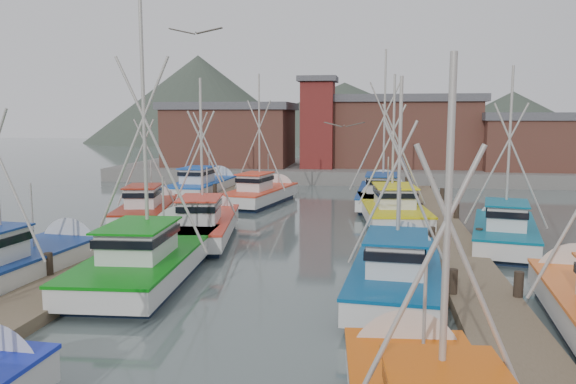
# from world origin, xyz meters

# --- Properties ---
(ground) EXTENTS (260.00, 260.00, 0.00)m
(ground) POSITION_xyz_m (0.00, 0.00, 0.00)
(ground) COLOR #4D5D5C
(ground) RESTS_ON ground
(dock_left) EXTENTS (2.30, 46.00, 1.50)m
(dock_left) POSITION_xyz_m (-7.00, 4.04, 0.21)
(dock_left) COLOR brown
(dock_left) RESTS_ON ground
(dock_right) EXTENTS (2.30, 46.00, 1.50)m
(dock_right) POSITION_xyz_m (7.00, 4.04, 0.21)
(dock_right) COLOR brown
(dock_right) RESTS_ON ground
(quay) EXTENTS (44.00, 16.00, 1.20)m
(quay) POSITION_xyz_m (0.00, 37.00, 0.60)
(quay) COLOR slate
(quay) RESTS_ON ground
(shed_left) EXTENTS (12.72, 8.48, 6.20)m
(shed_left) POSITION_xyz_m (-11.00, 35.00, 4.34)
(shed_left) COLOR #582D27
(shed_left) RESTS_ON quay
(shed_center) EXTENTS (14.84, 9.54, 6.90)m
(shed_center) POSITION_xyz_m (6.00, 37.00, 4.69)
(shed_center) COLOR #582D27
(shed_center) RESTS_ON quay
(shed_right) EXTENTS (8.48, 6.36, 5.20)m
(shed_right) POSITION_xyz_m (17.00, 34.00, 3.84)
(shed_right) COLOR #582D27
(shed_right) RESTS_ON quay
(lookout_tower) EXTENTS (3.60, 3.60, 8.50)m
(lookout_tower) POSITION_xyz_m (-2.00, 33.00, 5.55)
(lookout_tower) COLOR maroon
(lookout_tower) RESTS_ON quay
(distant_hills) EXTENTS (175.00, 140.00, 42.00)m
(distant_hills) POSITION_xyz_m (-12.76, 122.59, 0.00)
(distant_hills) COLOR #3F4A3D
(distant_hills) RESTS_ON ground
(boat_4) EXTENTS (4.49, 10.53, 11.20)m
(boat_4) POSITION_xyz_m (-4.83, 0.11, 0.69)
(boat_4) COLOR #0F1C35
(boat_4) RESTS_ON ground
(boat_5) EXTENTS (3.49, 9.30, 8.10)m
(boat_5) POSITION_xyz_m (4.31, -0.58, 0.68)
(boat_5) COLOR #0F1C35
(boat_5) RESTS_ON ground
(boat_6) EXTENTS (3.57, 9.18, 8.60)m
(boat_6) POSITION_xyz_m (-9.34, -1.87, 0.68)
(boat_6) COLOR #0F1C35
(boat_6) RESTS_ON ground
(boat_8) EXTENTS (4.07, 9.20, 8.58)m
(boat_8) POSITION_xyz_m (-4.88, 6.63, 0.68)
(boat_8) COLOR #0F1C35
(boat_8) RESTS_ON ground
(boat_9) EXTENTS (4.26, 10.47, 9.32)m
(boat_9) POSITION_xyz_m (4.36, 13.04, 0.68)
(boat_9) COLOR #0F1C35
(boat_9) RESTS_ON ground
(boat_10) EXTENTS (4.11, 8.68, 7.96)m
(boat_10) POSITION_xyz_m (-9.42, 10.39, 0.68)
(boat_10) COLOR #0F1C35
(boat_10) RESTS_ON ground
(boat_11) EXTENTS (4.15, 8.82, 8.96)m
(boat_11) POSITION_xyz_m (9.54, 7.19, 0.68)
(boat_11) COLOR #0F1C35
(boat_11) RESTS_ON ground
(boat_12) EXTENTS (4.17, 8.97, 9.60)m
(boat_12) POSITION_xyz_m (-4.25, 18.21, 0.68)
(boat_12) COLOR #0F1C35
(boat_12) RESTS_ON ground
(boat_13) EXTENTS (4.58, 10.45, 11.43)m
(boat_13) POSITION_xyz_m (4.03, 19.15, 0.69)
(boat_13) COLOR #0F1C35
(boat_13) RESTS_ON ground
(boat_14) EXTENTS (3.70, 9.80, 8.79)m
(boat_14) POSITION_xyz_m (-9.70, 22.12, 0.68)
(boat_14) COLOR #0F1C35
(boat_14) RESTS_ON ground
(gull_near) EXTENTS (1.55, 0.63, 0.24)m
(gull_near) POSITION_xyz_m (-1.59, -4.33, 8.38)
(gull_near) COLOR gray
(gull_near) RESTS_ON ground
(gull_far) EXTENTS (1.53, 0.66, 0.24)m
(gull_far) POSITION_xyz_m (2.31, 0.87, 5.71)
(gull_far) COLOR gray
(gull_far) RESTS_ON ground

